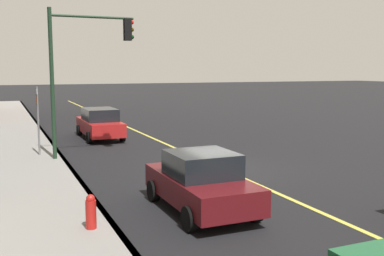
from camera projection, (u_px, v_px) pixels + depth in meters
The scene contains 9 objects.
ground at pixel (222, 169), 17.04m from camera, with size 200.00×200.00×0.00m, color black.
sidewalk_slab at pixel (35, 185), 14.43m from camera, with size 80.00×2.89×0.15m, color gray.
curb_edge at pixel (79, 181), 14.97m from camera, with size 80.00×0.16×0.15m, color slate.
lane_stripe_center at pixel (222, 169), 17.04m from camera, with size 80.00×0.16×0.01m, color #D8CC4C.
car_maroon at pixel (201, 182), 11.91m from camera, with size 4.01×1.95×1.59m.
car_red at pixel (100, 123), 24.44m from camera, with size 4.72×1.91×1.64m.
traffic_light_mast at pixel (83, 59), 18.22m from camera, with size 0.28×3.44×6.10m.
street_sign_post at pixel (38, 117), 18.85m from camera, with size 0.60×0.08×3.01m.
fire_hydrant at pixel (91, 215), 10.22m from camera, with size 0.24×0.24×0.94m.
Camera 1 is at (-14.91, 7.61, 3.73)m, focal length 42.45 mm.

